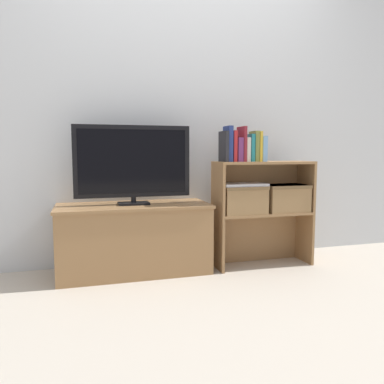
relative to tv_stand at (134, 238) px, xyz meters
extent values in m
plane|color=#BCB2A3|center=(0.41, -0.22, -0.25)|extent=(16.00, 16.00, 0.00)
cube|color=silver|center=(0.41, 0.26, 0.95)|extent=(10.00, 0.05, 2.40)
cube|color=olive|center=(0.00, 0.00, -0.01)|extent=(1.07, 0.45, 0.48)
cube|color=olive|center=(0.00, 0.00, 0.24)|extent=(1.09, 0.47, 0.02)
cube|color=black|center=(0.00, 0.00, 0.26)|extent=(0.22, 0.14, 0.01)
cylinder|color=black|center=(0.00, 0.00, 0.28)|extent=(0.04, 0.04, 0.04)
cube|color=black|center=(0.00, 0.00, 0.56)|extent=(0.82, 0.03, 0.51)
cube|color=black|center=(0.00, -0.02, 0.56)|extent=(0.76, 0.00, 0.45)
cube|color=olive|center=(0.61, -0.09, -0.04)|extent=(0.02, 0.26, 0.42)
cube|color=olive|center=(1.35, -0.09, -0.04)|extent=(0.02, 0.26, 0.42)
cube|color=olive|center=(0.98, 0.03, -0.04)|extent=(0.72, 0.02, 0.42)
cube|color=olive|center=(0.98, -0.09, 0.16)|extent=(0.72, 0.26, 0.02)
cube|color=olive|center=(0.61, -0.09, 0.36)|extent=(0.02, 0.26, 0.39)
cube|color=olive|center=(1.35, -0.09, 0.36)|extent=(0.02, 0.26, 0.39)
cube|color=olive|center=(0.98, 0.03, 0.36)|extent=(0.72, 0.02, 0.39)
cube|color=olive|center=(0.98, -0.09, 0.54)|extent=(0.72, 0.26, 0.02)
cube|color=#232328|center=(0.64, -0.12, 0.67)|extent=(0.02, 0.16, 0.22)
cube|color=navy|center=(0.68, -0.12, 0.68)|extent=(0.03, 0.13, 0.26)
cube|color=#B22328|center=(0.71, -0.12, 0.67)|extent=(0.03, 0.13, 0.22)
cube|color=#6B2D66|center=(0.75, -0.12, 0.64)|extent=(0.04, 0.14, 0.17)
cube|color=maroon|center=(0.78, -0.12, 0.68)|extent=(0.02, 0.15, 0.26)
cube|color=silver|center=(0.82, -0.12, 0.64)|extent=(0.03, 0.12, 0.18)
cube|color=#1E7075|center=(0.85, -0.12, 0.66)|extent=(0.03, 0.14, 0.20)
cube|color=olive|center=(0.88, -0.12, 0.67)|extent=(0.03, 0.13, 0.22)
cube|color=gold|center=(0.91, -0.12, 0.67)|extent=(0.02, 0.13, 0.22)
cube|color=#709ECC|center=(0.95, -0.12, 0.65)|extent=(0.04, 0.12, 0.19)
cube|color=#937047|center=(0.80, -0.11, 0.27)|extent=(0.33, 0.22, 0.21)
cube|color=brown|center=(0.80, -0.11, 0.36)|extent=(0.34, 0.23, 0.02)
cube|color=#937047|center=(1.16, -0.11, 0.27)|extent=(0.33, 0.22, 0.21)
cube|color=brown|center=(1.16, -0.11, 0.36)|extent=(0.34, 0.23, 0.02)
cube|color=#BCBCC1|center=(0.80, -0.11, 0.38)|extent=(0.34, 0.21, 0.02)
cylinder|color=#99999E|center=(0.80, -0.11, 0.40)|extent=(0.02, 0.02, 0.00)
camera|label=1|loc=(-0.32, -2.68, 0.62)|focal=35.00mm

